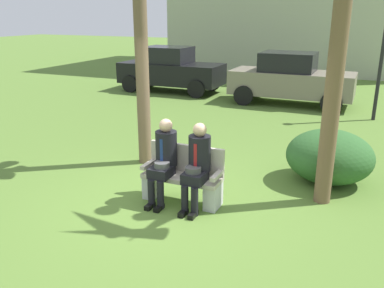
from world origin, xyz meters
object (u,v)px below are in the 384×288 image
(park_bench, at_px, (183,178))
(shrub_near_bench, at_px, (329,156))
(seated_man_left, at_px, (164,157))
(parked_car_near, at_px, (170,69))
(parked_car_far, at_px, (291,79))
(seated_man_right, at_px, (197,162))

(park_bench, relative_size, shrub_near_bench, 0.83)
(park_bench, xyz_separation_m, seated_man_left, (-0.28, -0.12, 0.35))
(parked_car_near, distance_m, parked_car_far, 4.62)
(seated_man_right, xyz_separation_m, shrub_near_bench, (1.76, 1.85, -0.26))
(parked_car_near, relative_size, parked_car_far, 1.00)
(parked_car_far, bearing_deg, parked_car_near, 173.96)
(park_bench, relative_size, parked_car_near, 0.32)
(parked_car_near, height_order, parked_car_far, same)
(park_bench, bearing_deg, parked_car_near, 117.55)
(seated_man_left, xyz_separation_m, parked_car_near, (-4.14, 8.58, 0.10))
(shrub_near_bench, bearing_deg, park_bench, -139.77)
(shrub_near_bench, distance_m, parked_car_near, 9.33)
(park_bench, xyz_separation_m, parked_car_near, (-4.41, 8.46, 0.45))
(seated_man_right, distance_m, parked_car_near, 9.78)
(park_bench, bearing_deg, parked_car_far, 88.66)
(park_bench, bearing_deg, shrub_near_bench, 40.23)
(park_bench, bearing_deg, seated_man_left, -156.59)
(seated_man_left, xyz_separation_m, shrub_near_bench, (2.32, 1.85, -0.27))
(seated_man_left, bearing_deg, seated_man_right, -0.04)
(parked_car_near, bearing_deg, parked_car_far, -6.04)
(shrub_near_bench, height_order, parked_car_near, parked_car_near)
(seated_man_right, xyz_separation_m, parked_car_near, (-4.70, 8.58, 0.10))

